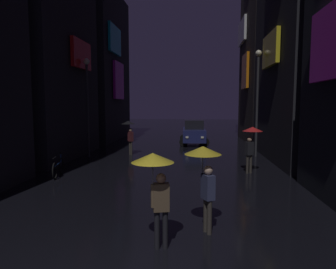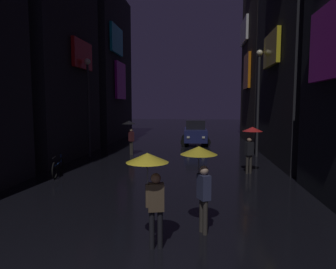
{
  "view_description": "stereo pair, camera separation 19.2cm",
  "coord_description": "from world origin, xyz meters",
  "views": [
    {
      "loc": [
        1.44,
        -4.19,
        3.13
      ],
      "look_at": [
        0.0,
        10.7,
        1.63
      ],
      "focal_mm": 32.0,
      "sensor_mm": 36.0,
      "label": 1
    },
    {
      "loc": [
        1.63,
        -4.17,
        3.13
      ],
      "look_at": [
        0.0,
        10.7,
        1.63
      ],
      "focal_mm": 32.0,
      "sensor_mm": 36.0,
      "label": 2
    }
  ],
  "objects": [
    {
      "name": "building_left_mid",
      "position": [
        -7.49,
        12.71,
        8.93
      ],
      "size": [
        4.25,
        7.42,
        17.86
      ],
      "color": "#232328",
      "rests_on": "ground"
    },
    {
      "name": "building_left_far",
      "position": [
        -7.48,
        22.17,
        6.46
      ],
      "size": [
        4.25,
        8.35,
        12.92
      ],
      "color": "#232328",
      "rests_on": "ground"
    },
    {
      "name": "pedestrian_foreground_left_red",
      "position": [
        3.92,
        9.6,
        1.67
      ],
      "size": [
        0.9,
        0.9,
        2.12
      ],
      "color": "#38332D",
      "rests_on": "ground"
    },
    {
      "name": "pedestrian_midstreet_left_yellow",
      "position": [
        1.63,
        3.0,
        1.67
      ],
      "size": [
        0.9,
        0.9,
        2.12
      ],
      "color": "#38332D",
      "rests_on": "ground"
    },
    {
      "name": "pedestrian_foreground_right_black",
      "position": [
        -2.76,
        14.03,
        1.67
      ],
      "size": [
        0.9,
        0.9,
        2.12
      ],
      "color": "#38332D",
      "rests_on": "ground"
    },
    {
      "name": "pedestrian_midstreet_centre_yellow",
      "position": [
        0.58,
        1.95,
        1.67
      ],
      "size": [
        0.9,
        0.9,
        2.12
      ],
      "color": "black",
      "rests_on": "ground"
    },
    {
      "name": "bicycle_parked_at_storefront",
      "position": [
        -4.6,
        8.19,
        0.39
      ],
      "size": [
        0.44,
        1.79,
        0.96
      ],
      "color": "black",
      "rests_on": "ground"
    },
    {
      "name": "car_distant",
      "position": [
        1.22,
        19.45,
        0.93
      ],
      "size": [
        2.36,
        4.2,
        1.92
      ],
      "color": "navy",
      "rests_on": "ground"
    },
    {
      "name": "streetlamp_left_far",
      "position": [
        -5.0,
        13.01,
        3.61
      ],
      "size": [
        0.36,
        0.36,
        5.81
      ],
      "color": "#2D2D33",
      "rests_on": "ground"
    },
    {
      "name": "streetlamp_right_far",
      "position": [
        5.0,
        14.12,
        3.87
      ],
      "size": [
        0.36,
        0.36,
        6.3
      ],
      "color": "#2D2D33",
      "rests_on": "ground"
    }
  ]
}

